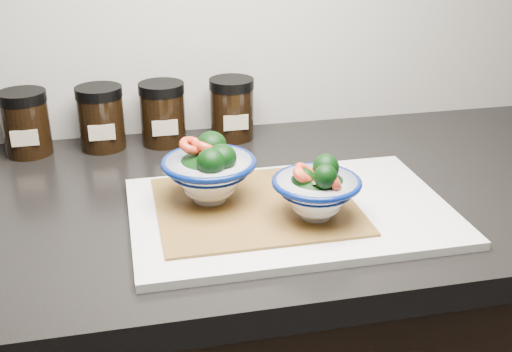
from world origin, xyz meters
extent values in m
cube|color=black|center=(0.00, 1.45, 0.88)|extent=(3.50, 0.60, 0.04)
cube|color=silver|center=(0.11, 1.36, 0.91)|extent=(0.45, 0.30, 0.01)
cube|color=olive|center=(0.07, 1.38, 0.91)|extent=(0.28, 0.24, 0.00)
cylinder|color=white|center=(0.01, 1.41, 0.92)|extent=(0.05, 0.05, 0.01)
ellipsoid|color=white|center=(0.01, 1.41, 0.94)|extent=(0.08, 0.08, 0.03)
torus|color=#051759|center=(0.01, 1.41, 0.97)|extent=(0.14, 0.14, 0.01)
torus|color=#051759|center=(0.01, 1.41, 0.96)|extent=(0.11, 0.11, 0.00)
ellipsoid|color=black|center=(0.01, 1.41, 0.96)|extent=(0.10, 0.10, 0.05)
ellipsoid|color=black|center=(0.02, 1.39, 0.99)|extent=(0.04, 0.04, 0.04)
cylinder|color=#477233|center=(0.02, 1.39, 0.97)|extent=(0.01, 0.01, 0.03)
ellipsoid|color=black|center=(0.00, 1.38, 0.99)|extent=(0.04, 0.04, 0.04)
cylinder|color=#477233|center=(0.00, 1.38, 0.97)|extent=(0.01, 0.01, 0.03)
ellipsoid|color=black|center=(0.01, 1.43, 0.99)|extent=(0.04, 0.04, 0.04)
cylinder|color=#477233|center=(0.01, 1.43, 0.98)|extent=(0.01, 0.01, 0.03)
torus|color=#DC5129|center=(0.01, 1.42, 0.98)|extent=(0.05, 0.05, 0.04)
torus|color=#DC5129|center=(0.01, 1.42, 0.98)|extent=(0.05, 0.06, 0.05)
torus|color=#DC5129|center=(0.00, 1.42, 0.99)|extent=(0.05, 0.05, 0.04)
torus|color=#DC5129|center=(-0.02, 1.42, 1.00)|extent=(0.06, 0.06, 0.03)
cylinder|color=#CCBC8E|center=(0.00, 1.40, 0.99)|extent=(0.02, 0.02, 0.02)
cylinder|color=#CCBC8E|center=(0.01, 1.41, 0.98)|extent=(0.02, 0.02, 0.01)
cylinder|color=white|center=(0.14, 1.32, 0.92)|extent=(0.04, 0.04, 0.01)
ellipsoid|color=white|center=(0.14, 1.32, 0.93)|extent=(0.07, 0.07, 0.03)
torus|color=#051759|center=(0.14, 1.32, 0.97)|extent=(0.12, 0.12, 0.01)
torus|color=#051759|center=(0.14, 1.32, 0.95)|extent=(0.10, 0.10, 0.00)
ellipsoid|color=black|center=(0.14, 1.32, 0.96)|extent=(0.09, 0.09, 0.04)
ellipsoid|color=black|center=(0.15, 1.32, 0.99)|extent=(0.04, 0.04, 0.04)
cylinder|color=#477233|center=(0.15, 1.32, 0.97)|extent=(0.01, 0.01, 0.02)
ellipsoid|color=black|center=(0.14, 1.30, 0.99)|extent=(0.03, 0.03, 0.03)
cylinder|color=#477233|center=(0.14, 1.30, 0.98)|extent=(0.01, 0.01, 0.02)
ellipsoid|color=black|center=(0.12, 1.32, 0.97)|extent=(0.03, 0.03, 0.04)
cylinder|color=#477233|center=(0.12, 1.32, 0.96)|extent=(0.01, 0.01, 0.02)
torus|color=#DC5129|center=(0.15, 1.32, 0.97)|extent=(0.04, 0.05, 0.04)
torus|color=#DC5129|center=(0.12, 1.32, 0.98)|extent=(0.04, 0.04, 0.04)
torus|color=#DC5129|center=(0.15, 1.31, 0.97)|extent=(0.04, 0.05, 0.04)
torus|color=#DC5129|center=(0.12, 1.32, 0.98)|extent=(0.05, 0.05, 0.04)
torus|color=#DC5129|center=(0.15, 1.30, 0.98)|extent=(0.03, 0.05, 0.05)
cylinder|color=#CCBC8E|center=(0.13, 1.30, 0.98)|extent=(0.02, 0.02, 0.01)
cylinder|color=black|center=(-0.27, 1.69, 0.95)|extent=(0.08, 0.08, 0.09)
cylinder|color=black|center=(-0.27, 1.69, 1.00)|extent=(0.08, 0.08, 0.02)
cube|color=#C6B793|center=(-0.27, 1.65, 0.94)|extent=(0.05, 0.00, 0.03)
cylinder|color=black|center=(-0.14, 1.69, 0.95)|extent=(0.08, 0.08, 0.09)
cylinder|color=black|center=(-0.14, 1.69, 1.00)|extent=(0.08, 0.08, 0.02)
cube|color=#C6B793|center=(-0.14, 1.65, 0.94)|extent=(0.04, 0.00, 0.03)
cylinder|color=black|center=(-0.04, 1.69, 0.95)|extent=(0.08, 0.08, 0.09)
cylinder|color=black|center=(-0.04, 1.69, 1.00)|extent=(0.08, 0.08, 0.02)
cube|color=#C6B793|center=(-0.04, 1.65, 0.94)|extent=(0.04, 0.00, 0.03)
cylinder|color=black|center=(0.09, 1.69, 0.95)|extent=(0.08, 0.08, 0.09)
cylinder|color=black|center=(0.09, 1.69, 1.00)|extent=(0.08, 0.08, 0.02)
cube|color=#C6B793|center=(0.09, 1.65, 0.94)|extent=(0.05, 0.00, 0.03)
camera|label=1|loc=(-0.11, 0.58, 1.32)|focal=45.00mm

